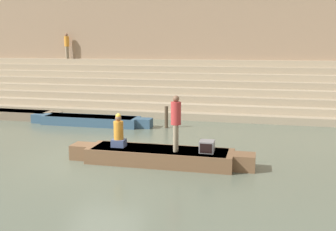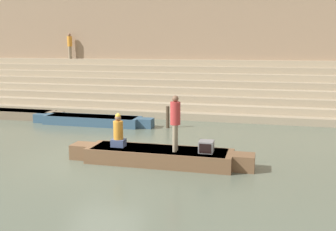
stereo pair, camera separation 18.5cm
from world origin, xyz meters
TOP-DOWN VIEW (x-y plane):
  - ground_plane at (0.00, 0.00)m, footprint 120.00×120.00m
  - ghat_steps at (0.00, 10.79)m, footprint 36.00×5.06m
  - back_wall at (0.00, 13.18)m, footprint 34.20×1.28m
  - rowboat_main at (1.96, 0.01)m, footprint 6.15×1.38m
  - person_standing at (2.54, -0.12)m, footprint 0.32×0.32m
  - person_rowing at (0.57, -0.03)m, footprint 0.45×0.35m
  - tv_set at (3.52, -0.03)m, footprint 0.46×0.48m
  - moored_boat_shore at (-2.90, 5.37)m, footprint 6.15×1.13m
  - moored_boat_distant at (-7.77, 5.99)m, footprint 5.82×1.13m
  - mooring_post at (0.85, 5.56)m, footprint 0.16×0.16m
  - person_on_steps at (-7.60, 12.27)m, footprint 0.32×0.32m

SIDE VIEW (x-z plane):
  - ground_plane at x=0.00m, z-range 0.00..0.00m
  - moored_boat_distant at x=-7.77m, z-range 0.01..0.45m
  - moored_boat_shore at x=-2.90m, z-range 0.01..0.45m
  - rowboat_main at x=1.96m, z-range 0.02..0.52m
  - mooring_post at x=0.85m, z-range 0.00..1.03m
  - tv_set at x=3.52m, z-range 0.50..0.87m
  - person_rowing at x=0.57m, z-range 0.40..1.53m
  - ghat_steps at x=0.00m, z-range -0.43..2.51m
  - person_standing at x=2.54m, z-range 0.65..2.44m
  - back_wall at x=0.00m, z-range -0.03..7.49m
  - person_on_steps at x=-7.60m, z-range 3.07..4.74m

